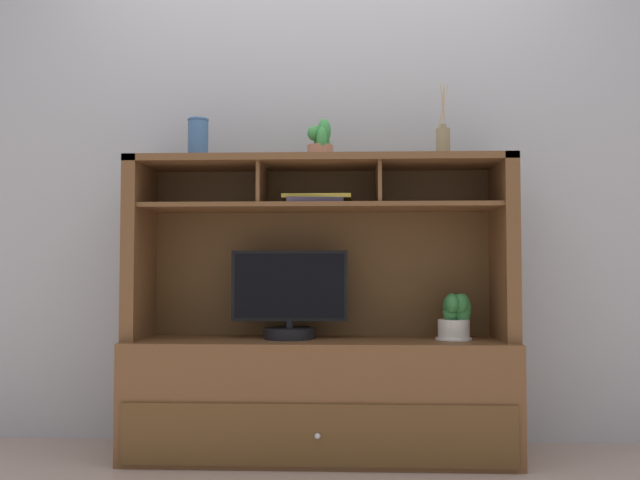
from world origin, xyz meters
TOP-DOWN VIEW (x-y plane):
  - floor_plane at (0.00, 0.00)m, footprint 6.00×6.00m
  - back_wall at (0.00, 0.26)m, footprint 6.00×0.02m
  - media_console at (0.00, 0.01)m, footprint 1.67×0.50m
  - tv_monitor at (-0.14, 0.00)m, footprint 0.51×0.23m
  - potted_orchid at (0.59, -0.00)m, footprint 0.16×0.16m
  - magazine_stack_left at (-0.02, -0.04)m, footprint 0.30×0.22m
  - diffuser_bottle at (0.54, -0.02)m, footprint 0.06×0.06m
  - potted_succulent at (0.00, 0.02)m, footprint 0.13×0.13m
  - ceramic_vase at (-0.54, -0.02)m, footprint 0.10×0.10m

SIDE VIEW (x-z plane):
  - floor_plane at x=0.00m, z-range -0.02..0.00m
  - media_console at x=0.00m, z-range -0.26..1.04m
  - potted_orchid at x=0.59m, z-range 0.50..0.70m
  - tv_monitor at x=-0.14m, z-range 0.48..0.87m
  - magazine_stack_left at x=-0.02m, z-range 1.10..1.14m
  - diffuser_bottle at x=0.54m, z-range 1.21..1.53m
  - potted_succulent at x=0.00m, z-range 1.28..1.47m
  - ceramic_vase at x=-0.54m, z-range 1.30..1.48m
  - back_wall at x=0.00m, z-range 0.00..2.80m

